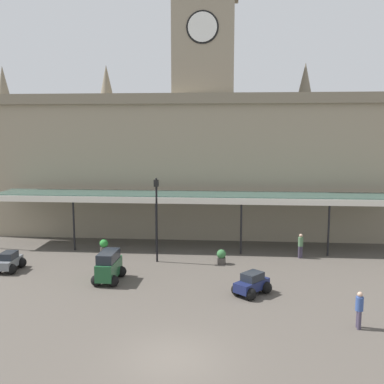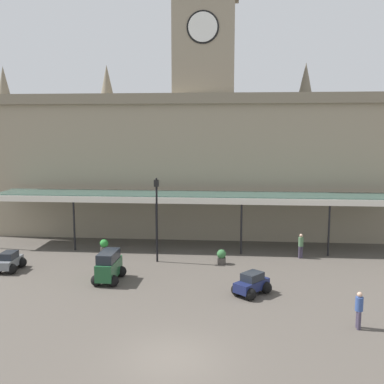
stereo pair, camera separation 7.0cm
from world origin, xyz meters
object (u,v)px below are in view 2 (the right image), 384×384
(victorian_lamppost, at_px, (157,211))
(car_grey_sedan, at_px, (10,263))
(planter_forecourt_centre, at_px, (104,246))
(planter_near_kerb, at_px, (221,257))
(pedestrian_near_entrance, at_px, (359,309))
(car_navy_sedan, at_px, (252,285))
(pedestrian_beside_cars, at_px, (301,245))
(car_green_van, at_px, (109,268))

(victorian_lamppost, bearing_deg, car_grey_sedan, -163.50)
(planter_forecourt_centre, distance_m, planter_near_kerb, 8.61)
(planter_near_kerb, bearing_deg, pedestrian_near_entrance, -55.74)
(car_navy_sedan, bearing_deg, planter_near_kerb, 107.69)
(pedestrian_beside_cars, relative_size, planter_forecourt_centre, 1.74)
(car_green_van, relative_size, planter_near_kerb, 2.52)
(pedestrian_near_entrance, height_order, victorian_lamppost, victorian_lamppost)
(pedestrian_near_entrance, xyz_separation_m, planter_near_kerb, (-6.16, 9.04, -0.42))
(car_green_van, distance_m, victorian_lamppost, 5.27)
(planter_near_kerb, bearing_deg, planter_forecourt_centre, 166.14)
(victorian_lamppost, bearing_deg, planter_near_kerb, -2.14)
(car_grey_sedan, height_order, pedestrian_near_entrance, pedestrian_near_entrance)
(car_grey_sedan, distance_m, planter_forecourt_centre, 6.52)
(pedestrian_beside_cars, xyz_separation_m, planter_near_kerb, (-5.34, -1.82, -0.42))
(car_navy_sedan, distance_m, planter_forecourt_centre, 12.46)
(car_grey_sedan, distance_m, pedestrian_beside_cars, 18.89)
(car_green_van, relative_size, victorian_lamppost, 0.43)
(car_grey_sedan, height_order, car_green_van, car_green_van)
(car_grey_sedan, bearing_deg, planter_near_kerb, 10.64)
(car_navy_sedan, xyz_separation_m, pedestrian_near_entrance, (4.46, -3.73, 0.41))
(pedestrian_beside_cars, xyz_separation_m, pedestrian_near_entrance, (0.82, -10.86, 0.00))
(car_green_van, xyz_separation_m, pedestrian_beside_cars, (11.73, 5.70, 0.10))
(car_grey_sedan, relative_size, pedestrian_beside_cars, 1.24)
(car_navy_sedan, xyz_separation_m, planter_forecourt_centre, (-10.05, 7.37, -0.01))
(victorian_lamppost, bearing_deg, car_green_van, -117.98)
(car_grey_sedan, xyz_separation_m, pedestrian_beside_cars, (18.40, 4.27, 0.41))
(car_green_van, xyz_separation_m, planter_near_kerb, (6.39, 3.88, -0.32))
(victorian_lamppost, bearing_deg, pedestrian_near_entrance, -41.49)
(car_green_van, xyz_separation_m, planter_forecourt_centre, (-1.97, 5.95, -0.32))
(car_green_van, bearing_deg, car_grey_sedan, 167.89)
(car_navy_sedan, distance_m, victorian_lamppost, 8.58)
(pedestrian_near_entrance, bearing_deg, car_green_van, 157.66)
(victorian_lamppost, relative_size, planter_forecourt_centre, 5.81)
(pedestrian_beside_cars, bearing_deg, car_grey_sedan, -166.93)
(planter_forecourt_centre, bearing_deg, pedestrian_beside_cars, -1.02)
(pedestrian_near_entrance, distance_m, victorian_lamppost, 14.11)
(car_navy_sedan, xyz_separation_m, pedestrian_beside_cars, (3.65, 7.13, 0.41))
(car_navy_sedan, bearing_deg, planter_forecourt_centre, 143.74)
(car_grey_sedan, bearing_deg, car_navy_sedan, -10.96)
(planter_forecourt_centre, bearing_deg, pedestrian_near_entrance, -37.41)
(car_green_van, xyz_separation_m, victorian_lamppost, (2.15, 4.04, 2.61))
(pedestrian_near_entrance, distance_m, planter_near_kerb, 10.94)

